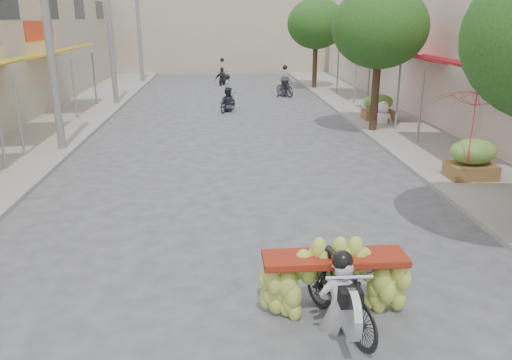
% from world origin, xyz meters
% --- Properties ---
extents(sidewalk_left, '(4.00, 60.00, 0.12)m').
position_xyz_m(sidewalk_left, '(-7.00, 15.00, 0.06)').
color(sidewalk_left, gray).
rests_on(sidewalk_left, ground).
extents(sidewalk_right, '(4.00, 60.00, 0.12)m').
position_xyz_m(sidewalk_right, '(7.00, 15.00, 0.06)').
color(sidewalk_right, gray).
rests_on(sidewalk_right, ground).
extents(far_building, '(20.00, 6.00, 7.00)m').
position_xyz_m(far_building, '(0.00, 38.00, 3.50)').
color(far_building, tan).
rests_on(far_building, ground).
extents(utility_pole_mid, '(0.60, 0.24, 8.00)m').
position_xyz_m(utility_pole_mid, '(-5.40, 12.00, 4.03)').
color(utility_pole_mid, slate).
rests_on(utility_pole_mid, ground).
extents(utility_pole_far, '(0.60, 0.24, 8.00)m').
position_xyz_m(utility_pole_far, '(-5.40, 21.00, 4.03)').
color(utility_pole_far, slate).
rests_on(utility_pole_far, ground).
extents(utility_pole_back, '(0.60, 0.24, 8.00)m').
position_xyz_m(utility_pole_back, '(-5.40, 30.00, 4.03)').
color(utility_pole_back, slate).
rests_on(utility_pole_back, ground).
extents(street_tree_mid, '(3.40, 3.40, 5.25)m').
position_xyz_m(street_tree_mid, '(5.40, 14.00, 3.78)').
color(street_tree_mid, '#3A2719').
rests_on(street_tree_mid, ground).
extents(street_tree_far, '(3.40, 3.40, 5.25)m').
position_xyz_m(street_tree_far, '(5.40, 26.00, 3.78)').
color(street_tree_far, '#3A2719').
rests_on(street_tree_far, ground).
extents(produce_crate_mid, '(1.20, 0.88, 1.16)m').
position_xyz_m(produce_crate_mid, '(6.20, 8.00, 0.71)').
color(produce_crate_mid, brown).
rests_on(produce_crate_mid, ground).
extents(produce_crate_far, '(1.20, 0.88, 1.16)m').
position_xyz_m(produce_crate_far, '(6.20, 16.00, 0.71)').
color(produce_crate_far, brown).
rests_on(produce_crate_far, ground).
extents(banana_motorbike, '(2.20, 1.94, 2.00)m').
position_xyz_m(banana_motorbike, '(1.27, 2.01, 0.68)').
color(banana_motorbike, black).
rests_on(banana_motorbike, ground).
extents(market_umbrella, '(2.60, 2.60, 1.88)m').
position_xyz_m(market_umbrella, '(5.81, 7.45, 2.54)').
color(market_umbrella, '#B91837').
rests_on(market_umbrella, ground).
extents(pedestrian, '(0.88, 0.55, 1.72)m').
position_xyz_m(pedestrian, '(6.17, 15.24, 0.98)').
color(pedestrian, white).
rests_on(pedestrian, ground).
extents(bg_motorbike_a, '(1.12, 1.58, 1.95)m').
position_xyz_m(bg_motorbike_a, '(0.06, 18.89, 0.77)').
color(bg_motorbike_a, black).
rests_on(bg_motorbike_a, ground).
extents(bg_motorbike_b, '(1.19, 1.61, 1.95)m').
position_xyz_m(bg_motorbike_b, '(3.25, 23.20, 0.86)').
color(bg_motorbike_b, black).
rests_on(bg_motorbike_b, ground).
extents(bg_motorbike_c, '(1.07, 1.55, 1.95)m').
position_xyz_m(bg_motorbike_c, '(-0.10, 28.50, 0.83)').
color(bg_motorbike_c, black).
rests_on(bg_motorbike_c, ground).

